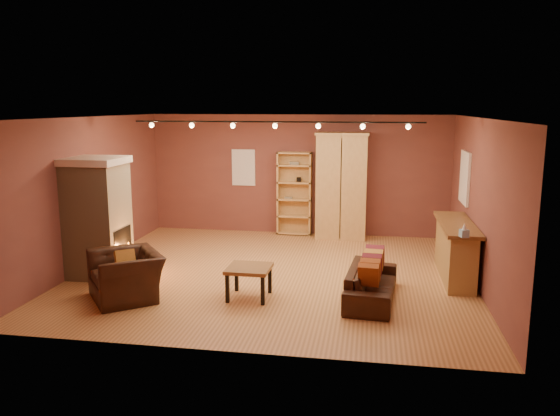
% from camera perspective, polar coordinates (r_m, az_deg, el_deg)
% --- Properties ---
extents(floor, '(7.00, 7.00, 0.00)m').
position_cam_1_polar(floor, '(9.99, -0.71, -6.83)').
color(floor, '#A96F3C').
rests_on(floor, ground).
extents(ceiling, '(7.00, 7.00, 0.00)m').
position_cam_1_polar(ceiling, '(9.53, -0.75, 9.44)').
color(ceiling, brown).
rests_on(ceiling, back_wall).
extents(back_wall, '(7.00, 0.02, 2.80)m').
position_cam_1_polar(back_wall, '(12.84, 1.86, 3.49)').
color(back_wall, brown).
rests_on(back_wall, floor).
extents(left_wall, '(0.02, 6.50, 2.80)m').
position_cam_1_polar(left_wall, '(10.84, -19.26, 1.56)').
color(left_wall, brown).
rests_on(left_wall, floor).
extents(right_wall, '(0.02, 6.50, 2.80)m').
position_cam_1_polar(right_wall, '(9.68, 20.12, 0.47)').
color(right_wall, brown).
rests_on(right_wall, floor).
extents(fireplace, '(1.01, 0.98, 2.12)m').
position_cam_1_polar(fireplace, '(10.16, -18.48, -0.92)').
color(fireplace, tan).
rests_on(fireplace, floor).
extents(back_window, '(0.56, 0.04, 0.86)m').
position_cam_1_polar(back_window, '(13.04, -3.83, 4.24)').
color(back_window, white).
rests_on(back_window, back_wall).
extents(bookcase, '(0.80, 0.31, 1.95)m').
position_cam_1_polar(bookcase, '(12.80, 1.54, 1.62)').
color(bookcase, '#DCAE6B').
rests_on(bookcase, floor).
extents(armoire, '(1.19, 0.67, 2.42)m').
position_cam_1_polar(armoire, '(12.46, 6.44, 2.34)').
color(armoire, '#DCAE6B').
rests_on(armoire, floor).
extents(bar_counter, '(0.57, 2.09, 1.00)m').
position_cam_1_polar(bar_counter, '(10.08, 17.83, -4.18)').
color(bar_counter, tan).
rests_on(bar_counter, floor).
extents(tissue_box, '(0.13, 0.13, 0.21)m').
position_cam_1_polar(tissue_box, '(8.90, 18.70, -2.35)').
color(tissue_box, '#87B7D8').
rests_on(tissue_box, bar_counter).
extents(right_window, '(0.05, 0.90, 1.00)m').
position_cam_1_polar(right_window, '(11.00, 18.75, 3.03)').
color(right_window, white).
rests_on(right_window, right_wall).
extents(loveseat, '(0.67, 1.82, 0.75)m').
position_cam_1_polar(loveseat, '(8.70, 9.55, -7.13)').
color(loveseat, black).
rests_on(loveseat, floor).
extents(armchair, '(1.28, 1.35, 0.99)m').
position_cam_1_polar(armchair, '(8.94, -15.82, -6.03)').
color(armchair, black).
rests_on(armchair, floor).
extents(coffee_table, '(0.68, 0.68, 0.51)m').
position_cam_1_polar(coffee_table, '(8.66, -3.25, -6.62)').
color(coffee_table, brown).
rests_on(coffee_table, floor).
extents(track_rail, '(5.20, 0.09, 0.13)m').
position_cam_1_polar(track_rail, '(9.73, -0.53, 8.78)').
color(track_rail, black).
rests_on(track_rail, ceiling).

